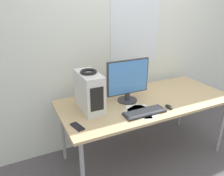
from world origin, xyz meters
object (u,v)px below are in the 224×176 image
(pc_tower, at_px, (89,92))
(headphones, at_px, (88,72))
(mouse, at_px, (169,107))
(keyboard, at_px, (145,112))
(cell_phone, at_px, (77,127))
(monitor_main, at_px, (128,80))

(pc_tower, bearing_deg, headphones, 90.00)
(headphones, height_order, mouse, headphones)
(headphones, xyz_separation_m, keyboard, (0.45, -0.32, -0.39))
(pc_tower, height_order, mouse, pc_tower)
(headphones, distance_m, mouse, 0.89)
(pc_tower, xyz_separation_m, cell_phone, (-0.22, -0.27, -0.19))
(headphones, xyz_separation_m, mouse, (0.73, -0.33, -0.38))
(keyboard, bearing_deg, mouse, -2.51)
(keyboard, relative_size, mouse, 4.23)
(pc_tower, bearing_deg, mouse, -24.29)
(keyboard, bearing_deg, cell_phone, 175.90)
(pc_tower, height_order, cell_phone, pc_tower)
(keyboard, xyz_separation_m, mouse, (0.29, -0.01, 0.00))
(keyboard, distance_m, cell_phone, 0.67)
(mouse, bearing_deg, cell_phone, 176.38)
(monitor_main, relative_size, keyboard, 1.12)
(pc_tower, distance_m, cell_phone, 0.40)
(headphones, relative_size, monitor_main, 0.33)
(mouse, distance_m, cell_phone, 0.96)
(headphones, bearing_deg, keyboard, -35.63)
(headphones, distance_m, cell_phone, 0.52)
(pc_tower, distance_m, keyboard, 0.58)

